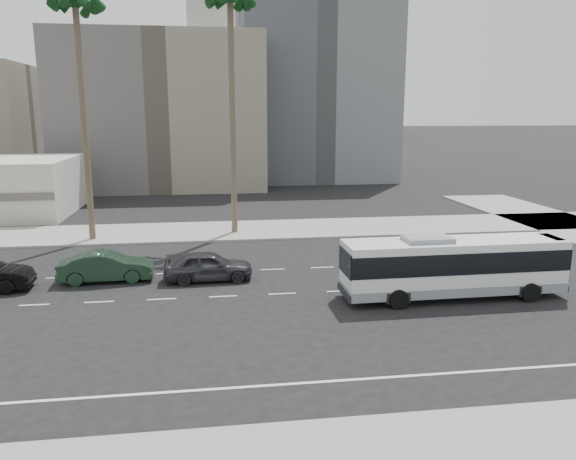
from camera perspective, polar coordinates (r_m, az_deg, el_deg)
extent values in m
plane|color=black|center=(28.76, 5.39, -6.32)|extent=(700.00, 700.00, 0.00)
cube|color=gray|center=(43.46, 0.69, 0.13)|extent=(120.00, 7.00, 0.15)
cube|color=#635E59|center=(71.75, -12.72, 11.71)|extent=(24.00, 18.00, 18.00)
cube|color=#515358|center=(79.95, 2.49, 14.86)|extent=(20.00, 20.00, 26.00)
cube|color=beige|center=(276.87, -7.32, 14.61)|extent=(42.00, 42.00, 44.00)
cube|color=beige|center=(281.23, -7.55, 22.36)|extent=(26.00, 26.00, 32.00)
cube|color=slate|center=(262.93, 3.47, 17.66)|extent=(26.00, 26.00, 70.00)
cube|color=slate|center=(297.30, 7.18, 15.97)|extent=(22.00, 22.00, 60.00)
cube|color=silver|center=(28.45, 16.69, -3.43)|extent=(10.95, 2.53, 2.45)
cube|color=black|center=(28.37, 16.73, -2.79)|extent=(11.01, 2.59, 1.04)
cube|color=gray|center=(28.75, 16.56, -5.51)|extent=(10.97, 2.57, 0.47)
cube|color=gray|center=(27.58, 14.18, -0.94)|extent=(2.28, 1.53, 0.28)
cube|color=#262628|center=(30.71, 25.63, -0.92)|extent=(0.59, 1.70, 0.28)
cylinder|color=black|center=(29.40, 23.74, -5.95)|extent=(0.94, 0.28, 0.94)
cylinder|color=black|center=(31.37, 21.46, -4.66)|extent=(0.94, 0.28, 0.94)
cylinder|color=black|center=(26.56, 11.27, -7.01)|extent=(0.94, 0.28, 0.94)
cylinder|color=black|center=(28.73, 9.70, -5.48)|extent=(0.94, 0.28, 0.94)
imported|color=#2E2E31|center=(30.57, -8.24, -3.67)|extent=(2.07, 4.87, 1.64)
imported|color=#1B3122|center=(31.68, -18.25, -3.61)|extent=(1.97, 5.05, 1.64)
cylinder|color=brown|center=(41.34, -5.74, 11.14)|extent=(0.46, 0.46, 16.86)
cylinder|color=brown|center=(41.17, -20.26, 9.93)|extent=(0.51, 0.51, 16.09)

